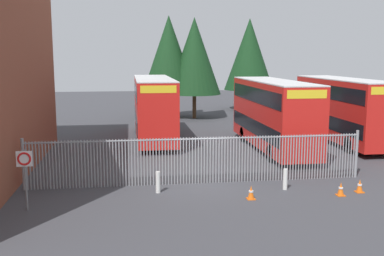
% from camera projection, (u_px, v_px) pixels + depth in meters
% --- Properties ---
extents(ground_plane, '(100.00, 100.00, 0.00)m').
position_uv_depth(ground_plane, '(183.00, 149.00, 29.10)').
color(ground_plane, '#3D3D42').
extents(palisade_fence, '(15.85, 0.14, 2.35)m').
position_uv_depth(palisade_fence, '(198.00, 159.00, 21.06)').
color(palisade_fence, gray).
rests_on(palisade_fence, ground).
extents(double_decker_bus_near_gate, '(2.54, 10.81, 4.42)m').
position_uv_depth(double_decker_bus_near_gate, '(273.00, 112.00, 28.48)').
color(double_decker_bus_near_gate, red).
rests_on(double_decker_bus_near_gate, ground).
extents(double_decker_bus_behind_fence_left, '(2.54, 10.81, 4.42)m').
position_uv_depth(double_decker_bus_behind_fence_left, '(154.00, 106.00, 31.93)').
color(double_decker_bus_behind_fence_left, red).
rests_on(double_decker_bus_behind_fence_left, ground).
extents(double_decker_bus_behind_fence_right, '(2.54, 10.81, 4.42)m').
position_uv_depth(double_decker_bus_behind_fence_right, '(343.00, 108.00, 30.91)').
color(double_decker_bus_behind_fence_right, red).
rests_on(double_decker_bus_behind_fence_right, ground).
extents(bollard_near_left, '(0.20, 0.20, 0.95)m').
position_uv_depth(bollard_near_left, '(158.00, 182.00, 19.69)').
color(bollard_near_left, silver).
rests_on(bollard_near_left, ground).
extents(bollard_center_front, '(0.20, 0.20, 0.95)m').
position_uv_depth(bollard_center_front, '(285.00, 179.00, 20.16)').
color(bollard_center_front, silver).
rests_on(bollard_center_front, ground).
extents(traffic_cone_by_gate, '(0.34, 0.34, 0.59)m').
position_uv_depth(traffic_cone_by_gate, '(341.00, 189.00, 19.30)').
color(traffic_cone_by_gate, orange).
rests_on(traffic_cone_by_gate, ground).
extents(traffic_cone_mid_forecourt, '(0.34, 0.34, 0.59)m').
position_uv_depth(traffic_cone_mid_forecourt, '(360.00, 186.00, 19.77)').
color(traffic_cone_mid_forecourt, orange).
rests_on(traffic_cone_mid_forecourt, ground).
extents(traffic_cone_near_kerb, '(0.34, 0.34, 0.59)m').
position_uv_depth(traffic_cone_near_kerb, '(251.00, 193.00, 18.82)').
color(traffic_cone_near_kerb, orange).
rests_on(traffic_cone_near_kerb, ground).
extents(speed_limit_sign_post, '(0.60, 0.14, 2.40)m').
position_uv_depth(speed_limit_sign_post, '(25.00, 166.00, 17.22)').
color(speed_limit_sign_post, slate).
rests_on(speed_limit_sign_post, ground).
extents(tree_tall_back, '(5.04, 5.04, 9.55)m').
position_uv_depth(tree_tall_back, '(194.00, 56.00, 42.67)').
color(tree_tall_back, '#4C3823').
rests_on(tree_tall_back, ground).
extents(tree_short_side, '(4.93, 4.93, 9.75)m').
position_uv_depth(tree_short_side, '(169.00, 53.00, 42.83)').
color(tree_short_side, '#4C3823').
rests_on(tree_short_side, ground).
extents(tree_mid_row, '(5.47, 5.47, 10.05)m').
position_uv_depth(tree_mid_row, '(249.00, 54.00, 49.83)').
color(tree_mid_row, '#4C3823').
rests_on(tree_mid_row, ground).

